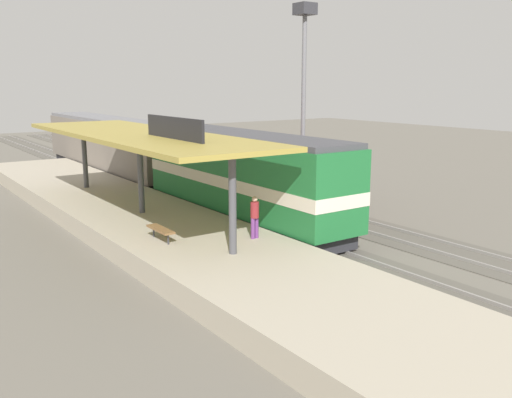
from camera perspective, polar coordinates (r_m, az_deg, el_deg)
ground_plane at (r=30.62m, az=-0.06°, el=-1.40°), size 120.00×120.00×0.00m
track_near at (r=29.54m, az=-3.24°, el=-1.84°), size 3.20×110.00×0.16m
track_far at (r=32.14m, az=3.74°, el=-0.73°), size 3.20×110.00×0.16m
platform at (r=27.37m, az=-11.46°, el=-2.26°), size 6.00×44.00×0.90m
station_canopy at (r=26.61m, az=-11.74°, el=6.26°), size 5.20×18.00×4.70m
platform_bench at (r=22.21m, az=-9.69°, el=-3.09°), size 0.44×1.70×0.50m
locomotive at (r=27.68m, az=-1.47°, el=2.27°), size 2.93×14.43×4.44m
passenger_carriage_single at (r=43.70m, az=-14.72°, el=5.27°), size 2.90×20.00×4.24m
freight_car at (r=34.44m, az=0.25°, el=3.42°), size 2.80×12.00×3.54m
light_mast at (r=35.77m, az=4.92°, el=14.01°), size 1.10×1.10×11.70m
person_waiting at (r=22.10m, az=-0.13°, el=-1.63°), size 0.34×0.34×1.71m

